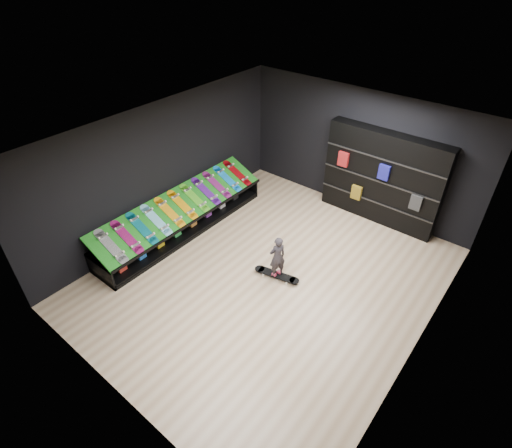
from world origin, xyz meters
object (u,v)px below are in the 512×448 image
Objects in this scene: display_rack at (183,221)px; back_shelving at (382,178)px; child at (277,264)px; floor_skateboard at (277,276)px.

display_rack is 4.77m from back_shelving.
child is at bearing -100.75° from back_shelving.
back_shelving reaches higher than floor_skateboard.
back_shelving reaches higher than display_rack.
floor_skateboard is (-0.62, -3.24, -1.08)m from back_shelving.
display_rack is 7.96× the size of child.
back_shelving is at bearing -163.10° from child.
back_shelving is 3.38m from child.
display_rack is 2.70m from floor_skateboard.
back_shelving is at bearing 45.11° from display_rack.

